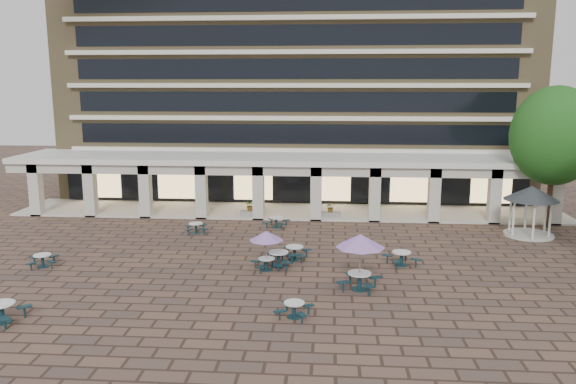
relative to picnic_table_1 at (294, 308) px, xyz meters
name	(u,v)px	position (x,y,z in m)	size (l,w,h in m)	color
ground	(269,276)	(-1.62, 5.14, -0.40)	(120.00, 120.00, 0.00)	brown
apartment_building	(298,53)	(-1.62, 30.61, 12.20)	(40.00, 15.50, 25.20)	#8C784F
retail_arcade	(289,174)	(-1.62, 19.94, 2.60)	(42.00, 6.60, 4.40)	white
picnic_table_1	(294,308)	(0.00, 0.00, 0.00)	(1.74, 1.74, 0.67)	#13313A
picnic_table_5	(2,311)	(-12.14, -1.41, 0.10)	(2.03, 2.03, 0.84)	#13313A
picnic_table_6	(266,237)	(-1.85, 6.05, 1.42)	(1.86, 1.86, 2.14)	#13313A
picnic_table_7	(401,257)	(5.44, 7.40, 0.06)	(2.10, 2.10, 0.78)	#13313A
picnic_table_8	(43,260)	(-14.08, 5.70, 0.01)	(1.86, 1.86, 0.69)	#13313A
picnic_table_9	(196,227)	(-7.39, 13.22, 0.02)	(1.84, 1.84, 0.70)	#13313A
picnic_table_10	(279,258)	(-1.28, 6.76, 0.09)	(2.07, 2.07, 0.82)	#13313A
picnic_table_11	(360,243)	(2.94, 3.50, 1.94)	(2.39, 2.39, 2.76)	#13313A
picnic_table_12	(276,221)	(-2.19, 15.14, 0.04)	(1.88, 1.88, 0.73)	#13313A
picnic_table_13	(295,252)	(-0.48, 8.06, 0.05)	(1.96, 1.96, 0.76)	#13313A
gazebo	(531,199)	(14.54, 14.24, 2.06)	(3.52, 3.52, 3.27)	beige
tree_east_c	(555,136)	(16.57, 16.54, 5.96)	(5.84, 5.84, 9.74)	#452D1B
planter_left	(250,210)	(-4.41, 18.04, 0.16)	(1.50, 0.83, 1.33)	gray
planter_right	(331,212)	(1.56, 18.04, 0.09)	(1.50, 0.77, 1.25)	gray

